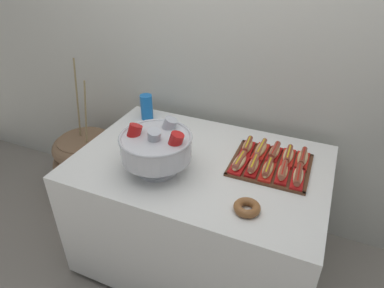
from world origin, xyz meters
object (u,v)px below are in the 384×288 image
(cup_stack, at_px, (147,107))
(donut, at_px, (247,208))
(hot_dog_6, at_px, (261,150))
(hot_dog_9, at_px, (303,158))
(punch_bowl, at_px, (156,146))
(hot_dog_1, at_px, (253,166))
(serving_tray, at_px, (270,165))
(floor_vase, at_px, (89,168))
(buffet_table, at_px, (200,210))
(hot_dog_3, at_px, (283,172))
(hot_dog_8, at_px, (288,156))
(hot_dog_7, at_px, (274,152))
(hot_dog_2, at_px, (268,169))
(hot_dog_0, at_px, (239,162))
(hot_dog_4, at_px, (298,176))
(hot_dog_5, at_px, (247,147))

(cup_stack, distance_m, donut, 1.04)
(hot_dog_6, xyz_separation_m, hot_dog_9, (0.22, 0.00, 0.00))
(hot_dog_9, xyz_separation_m, donut, (-0.17, -0.47, -0.02))
(punch_bowl, bearing_deg, hot_dog_1, 21.74)
(punch_bowl, distance_m, cup_stack, 0.59)
(serving_tray, bearing_deg, floor_vase, 174.58)
(buffet_table, bearing_deg, cup_stack, 148.12)
(serving_tray, relative_size, cup_stack, 2.46)
(hot_dog_3, bearing_deg, donut, -107.95)
(hot_dog_8, bearing_deg, floor_vase, 178.13)
(hot_dog_7, xyz_separation_m, punch_bowl, (-0.53, -0.35, 0.11))
(hot_dog_1, height_order, donut, hot_dog_1)
(hot_dog_2, distance_m, hot_dog_9, 0.22)
(hot_dog_0, relative_size, hot_dog_4, 0.97)
(hot_dog_0, height_order, cup_stack, cup_stack)
(hot_dog_0, relative_size, hot_dog_2, 1.00)
(hot_dog_4, height_order, cup_stack, cup_stack)
(hot_dog_9, bearing_deg, hot_dog_8, -179.21)
(hot_dog_2, distance_m, hot_dog_5, 0.22)
(hot_dog_1, distance_m, punch_bowl, 0.51)
(hot_dog_0, bearing_deg, floor_vase, 170.09)
(buffet_table, xyz_separation_m, hot_dog_1, (0.28, 0.02, 0.39))
(hot_dog_9, height_order, cup_stack, cup_stack)
(hot_dog_6, xyz_separation_m, punch_bowl, (-0.46, -0.35, 0.11))
(hot_dog_3, bearing_deg, hot_dog_2, -179.21)
(hot_dog_8, height_order, donut, hot_dog_8)
(hot_dog_1, height_order, hot_dog_3, same)
(hot_dog_5, distance_m, cup_stack, 0.73)
(hot_dog_7, distance_m, hot_dog_8, 0.08)
(hot_dog_0, bearing_deg, hot_dog_1, 0.79)
(hot_dog_2, height_order, hot_dog_4, hot_dog_2)
(hot_dog_6, distance_m, donut, 0.47)
(hot_dog_1, bearing_deg, cup_stack, 159.58)
(hot_dog_0, height_order, hot_dog_7, hot_dog_7)
(hot_dog_5, bearing_deg, buffet_table, -138.08)
(hot_dog_1, bearing_deg, hot_dog_8, 48.51)
(floor_vase, xyz_separation_m, hot_dog_1, (1.31, -0.21, 0.54))
(hot_dog_4, distance_m, cup_stack, 1.06)
(buffet_table, xyz_separation_m, floor_vase, (-1.03, 0.24, -0.15))
(serving_tray, bearing_deg, hot_dog_3, -46.94)
(hot_dog_3, bearing_deg, hot_dog_7, 115.23)
(cup_stack, bearing_deg, hot_dog_7, -8.54)
(hot_dog_5, relative_size, punch_bowl, 0.45)
(hot_dog_4, distance_m, hot_dog_6, 0.28)
(hot_dog_7, relative_size, hot_dog_9, 0.97)
(hot_dog_6, height_order, donut, hot_dog_6)
(floor_vase, relative_size, hot_dog_9, 6.42)
(serving_tray, xyz_separation_m, hot_dog_9, (0.15, 0.08, 0.03))
(hot_dog_1, distance_m, hot_dog_6, 0.17)
(hot_dog_0, height_order, donut, hot_dog_0)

